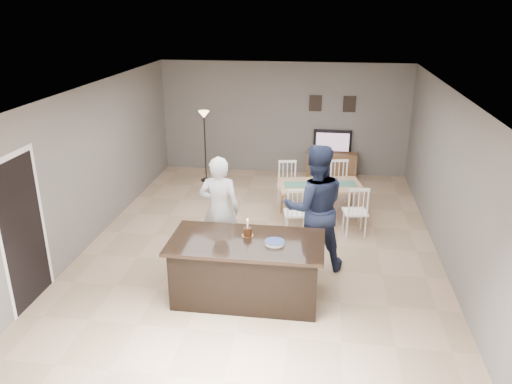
# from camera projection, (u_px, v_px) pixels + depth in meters

# --- Properties ---
(floor) EXTENTS (8.00, 8.00, 0.00)m
(floor) POSITION_uv_depth(u_px,v_px,m) (263.00, 241.00, 8.89)
(floor) COLOR tan
(floor) RESTS_ON ground
(room_shell) EXTENTS (8.00, 8.00, 8.00)m
(room_shell) POSITION_uv_depth(u_px,v_px,m) (263.00, 151.00, 8.29)
(room_shell) COLOR slate
(room_shell) RESTS_ON floor
(kitchen_island) EXTENTS (2.15, 1.10, 0.90)m
(kitchen_island) POSITION_uv_depth(u_px,v_px,m) (247.00, 269.00, 7.06)
(kitchen_island) COLOR black
(kitchen_island) RESTS_ON floor
(tv_console) EXTENTS (1.20, 0.40, 0.60)m
(tv_console) POSITION_uv_depth(u_px,v_px,m) (331.00, 165.00, 12.11)
(tv_console) COLOR brown
(tv_console) RESTS_ON floor
(television) EXTENTS (0.91, 0.12, 0.53)m
(television) POSITION_uv_depth(u_px,v_px,m) (333.00, 142.00, 11.98)
(television) COLOR black
(television) RESTS_ON tv_console
(tv_screen_glow) EXTENTS (0.78, 0.00, 0.78)m
(tv_screen_glow) POSITION_uv_depth(u_px,v_px,m) (333.00, 142.00, 11.90)
(tv_screen_glow) COLOR #CC6116
(tv_screen_glow) RESTS_ON tv_console
(picture_frames) EXTENTS (1.10, 0.02, 0.38)m
(picture_frames) POSITION_uv_depth(u_px,v_px,m) (332.00, 104.00, 11.80)
(picture_frames) COLOR black
(picture_frames) RESTS_ON room_shell
(doorway) EXTENTS (0.00, 2.10, 2.65)m
(doorway) POSITION_uv_depth(u_px,v_px,m) (21.00, 219.00, 6.70)
(doorway) COLOR black
(doorway) RESTS_ON floor
(woman) EXTENTS (0.65, 0.44, 1.77)m
(woman) POSITION_uv_depth(u_px,v_px,m) (219.00, 210.00, 7.96)
(woman) COLOR silver
(woman) RESTS_ON floor
(man) EXTENTS (1.11, 0.94, 2.03)m
(man) POSITION_uv_depth(u_px,v_px,m) (315.00, 208.00, 7.71)
(man) COLOR #192037
(man) RESTS_ON floor
(birthday_cake) EXTENTS (0.17, 0.17, 0.26)m
(birthday_cake) POSITION_uv_depth(u_px,v_px,m) (248.00, 232.00, 7.03)
(birthday_cake) COLOR gold
(birthday_cake) RESTS_ON kitchen_island
(plate_stack) EXTENTS (0.28, 0.28, 0.04)m
(plate_stack) POSITION_uv_depth(u_px,v_px,m) (275.00, 243.00, 6.80)
(plate_stack) COLOR white
(plate_stack) RESTS_ON kitchen_island
(dining_table) EXTENTS (1.79, 2.01, 0.96)m
(dining_table) POSITION_uv_depth(u_px,v_px,m) (320.00, 190.00, 9.57)
(dining_table) COLOR #A7805B
(dining_table) RESTS_ON floor
(floor_lamp) EXTENTS (0.25, 0.25, 1.68)m
(floor_lamp) POSITION_uv_depth(u_px,v_px,m) (204.00, 127.00, 11.48)
(floor_lamp) COLOR black
(floor_lamp) RESTS_ON floor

